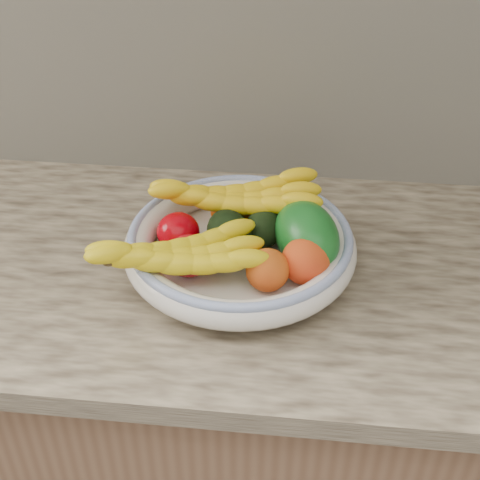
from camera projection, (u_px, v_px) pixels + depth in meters
name	position (u px, v px, depth m)	size (l,w,h in m)	color
kitchen_counter	(241.00, 419.00, 1.43)	(2.44, 0.66, 1.40)	brown
fruit_bowl	(240.00, 245.00, 1.12)	(0.39, 0.39, 0.08)	silver
clementine_back_left	(224.00, 212.00, 1.19)	(0.05, 0.05, 0.04)	#FE5A05
clementine_back_right	(254.00, 214.00, 1.18)	(0.06, 0.06, 0.05)	orange
clementine_back_mid	(245.00, 215.00, 1.18)	(0.05, 0.05, 0.04)	#DD6004
tomato_left	(178.00, 232.00, 1.13)	(0.07, 0.07, 0.07)	#AF000A
tomato_near_left	(189.00, 256.00, 1.07)	(0.08, 0.08, 0.07)	red
avocado_center	(230.00, 234.00, 1.12)	(0.07, 0.11, 0.07)	black
avocado_right	(264.00, 227.00, 1.14)	(0.06, 0.09, 0.06)	black
green_mango	(306.00, 236.00, 1.09)	(0.10, 0.15, 0.11)	#105819
peach_front	(268.00, 270.00, 1.04)	(0.07, 0.07, 0.07)	orange
peach_right	(306.00, 261.00, 1.05)	(0.08, 0.08, 0.08)	orange
banana_bunch_back	(235.00, 201.00, 1.16)	(0.31, 0.11, 0.09)	yellow
banana_bunch_front	(177.00, 259.00, 1.04)	(0.29, 0.11, 0.08)	yellow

